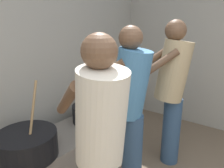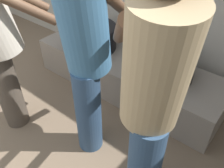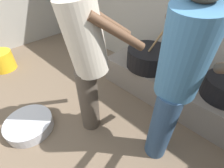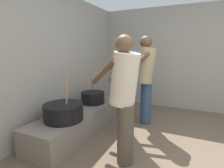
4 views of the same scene
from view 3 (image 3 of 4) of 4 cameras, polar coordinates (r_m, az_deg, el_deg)
hearth_ledge at (r=2.24m, az=21.81°, el=-1.89°), size 2.01×0.60×0.37m
cooking_pot_main at (r=2.18m, az=12.73°, el=9.02°), size 0.56×0.56×0.69m
cook_in_cream_shirt at (r=1.39m, az=-8.72°, el=9.25°), size 0.57×0.72×1.54m
cook_in_blue_shirt at (r=1.19m, az=22.06°, el=2.04°), size 0.47×0.71×1.57m
bucket_yellow_plastic at (r=3.27m, az=-34.25°, el=6.78°), size 0.37×0.37×0.31m
metal_mixing_bowl at (r=2.08m, az=-27.06°, el=-12.61°), size 0.51×0.51×0.12m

